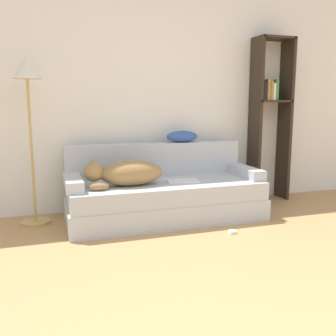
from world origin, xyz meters
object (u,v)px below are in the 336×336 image
(throw_pillow, at_px, (182,136))
(floor_lamp, at_px, (28,91))
(bookshelf, at_px, (270,111))
(power_adapter, at_px, (232,232))
(laptop, at_px, (183,181))
(dog, at_px, (126,173))
(couch, at_px, (165,200))

(throw_pillow, bearing_deg, floor_lamp, -176.63)
(bookshelf, relative_size, power_adapter, 31.15)
(laptop, height_order, bookshelf, bookshelf)
(throw_pillow, bearing_deg, laptop, -108.97)
(dog, xyz_separation_m, throw_pillow, (0.71, 0.41, 0.29))
(floor_lamp, relative_size, power_adapter, 25.66)
(couch, xyz_separation_m, laptop, (0.16, -0.07, 0.20))
(couch, distance_m, laptop, 0.27)
(dog, bearing_deg, power_adapter, -31.76)
(couch, xyz_separation_m, floor_lamp, (-1.23, 0.24, 1.06))
(couch, height_order, floor_lamp, floor_lamp)
(dog, bearing_deg, couch, 11.03)
(throw_pillow, bearing_deg, couch, -131.82)
(couch, distance_m, throw_pillow, 0.75)
(dog, height_order, power_adapter, dog)
(couch, height_order, throw_pillow, throw_pillow)
(laptop, xyz_separation_m, power_adapter, (0.28, -0.53, -0.38))
(throw_pillow, bearing_deg, power_adapter, -81.57)
(laptop, bearing_deg, power_adapter, -53.03)
(couch, height_order, bookshelf, bookshelf)
(throw_pillow, relative_size, power_adapter, 5.69)
(dog, bearing_deg, throw_pillow, 30.36)
(dog, relative_size, power_adapter, 12.25)
(dog, xyz_separation_m, laptop, (0.57, 0.01, -0.11))
(couch, xyz_separation_m, bookshelf, (1.41, 0.38, 0.87))
(laptop, distance_m, throw_pillow, 0.59)
(dog, relative_size, laptop, 2.21)
(laptop, relative_size, floor_lamp, 0.22)
(couch, distance_m, power_adapter, 0.77)
(dog, height_order, throw_pillow, throw_pillow)
(couch, bearing_deg, throw_pillow, 48.18)
(laptop, xyz_separation_m, throw_pillow, (0.14, 0.41, 0.40))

